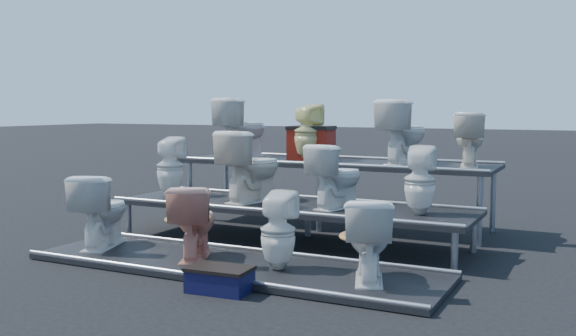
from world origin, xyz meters
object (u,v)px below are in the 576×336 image
at_px(toilet_1, 194,222).
at_px(step_stool, 220,281).
at_px(toilet_5, 251,166).
at_px(toilet_7, 420,180).
at_px(toilet_2, 278,231).
at_px(toilet_6, 336,176).
at_px(toilet_4, 170,166).
at_px(toilet_3, 368,239).
at_px(toilet_8, 243,128).
at_px(toilet_0, 102,210).
at_px(red_crate, 311,144).
at_px(toilet_9, 307,132).
at_px(toilet_11, 469,140).
at_px(toilet_10, 404,132).

distance_m(toilet_1, step_stool, 1.09).
height_order(toilet_5, toilet_7, toilet_5).
height_order(toilet_2, toilet_6, toilet_6).
relative_size(toilet_4, toilet_6, 1.04).
relative_size(toilet_3, toilet_8, 0.88).
xyz_separation_m(toilet_0, toilet_4, (-0.05, 1.30, 0.37)).
bearing_deg(toilet_3, red_crate, -76.37).
height_order(toilet_1, toilet_9, toilet_9).
xyz_separation_m(toilet_7, red_crate, (-1.91, 1.46, 0.25)).
distance_m(toilet_1, toilet_7, 2.37).
distance_m(toilet_6, toilet_11, 1.80).
xyz_separation_m(toilet_0, toilet_11, (3.41, 2.60, 0.73)).
bearing_deg(toilet_1, step_stool, 112.34).
height_order(toilet_3, toilet_7, toilet_7).
height_order(toilet_6, red_crate, red_crate).
relative_size(toilet_2, toilet_10, 0.91).
relative_size(toilet_2, toilet_5, 0.87).
bearing_deg(toilet_10, toilet_4, 35.96).
xyz_separation_m(toilet_0, toilet_6, (2.22, 1.30, 0.36)).
bearing_deg(toilet_7, toilet_9, -40.53).
xyz_separation_m(toilet_3, step_stool, (-1.09, -0.71, -0.34)).
height_order(toilet_5, toilet_6, toilet_5).
height_order(toilet_3, toilet_11, toilet_11).
xyz_separation_m(toilet_2, toilet_9, (-0.90, 2.60, 0.81)).
height_order(toilet_1, red_crate, red_crate).
bearing_deg(step_stool, toilet_11, 62.50).
distance_m(toilet_7, toilet_9, 2.34).
bearing_deg(toilet_6, toilet_11, -117.53).
height_order(toilet_1, step_stool, toilet_1).
bearing_deg(step_stool, toilet_1, 132.58).
relative_size(toilet_4, toilet_11, 1.13).
bearing_deg(step_stool, toilet_5, 108.42).
bearing_deg(toilet_5, red_crate, -84.11).
xyz_separation_m(toilet_3, toilet_11, (0.35, 2.60, 0.76)).
xyz_separation_m(toilet_0, red_crate, (1.25, 2.76, 0.60)).
xyz_separation_m(toilet_1, toilet_2, (0.95, 0.00, -0.01)).
xyz_separation_m(toilet_3, toilet_9, (-1.79, 2.60, 0.81)).
bearing_deg(toilet_7, toilet_6, -6.12).
bearing_deg(toilet_7, step_stool, 53.24).
relative_size(toilet_3, step_stool, 1.41).
xyz_separation_m(toilet_8, toilet_9, (1.01, 0.00, -0.04)).
bearing_deg(toilet_9, toilet_1, 103.80).
bearing_deg(toilet_10, toilet_2, 90.25).
relative_size(toilet_1, toilet_2, 1.02).
bearing_deg(toilet_4, toilet_8, -109.01).
relative_size(toilet_1, toilet_10, 0.93).
bearing_deg(toilet_5, step_stool, 122.85).
relative_size(toilet_3, toilet_6, 1.04).
bearing_deg(toilet_10, red_crate, 2.82).
bearing_deg(toilet_6, toilet_3, 137.52).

